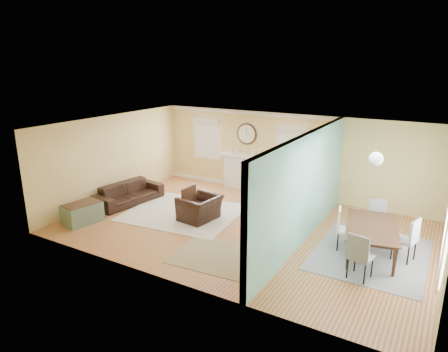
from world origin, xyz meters
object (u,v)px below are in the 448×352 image
Objects in this scene: green_chair at (289,194)px; dining_table at (372,240)px; eames_chair at (200,208)px; sofa at (129,193)px; credenza at (313,203)px.

green_chair is 0.35× the size of dining_table.
eames_chair is at bearing 64.94° from green_chair.
sofa reaches higher than green_chair.
eames_chair is at bearing -145.28° from credenza.
credenza is at bearing -63.68° from sofa.
sofa is 6.97m from dining_table.
sofa is 3.18× the size of green_chair.
credenza reaches higher than eames_chair.
sofa is 5.40m from credenza.
green_chair is at bearing -53.19° from sofa.
credenza reaches higher than dining_table.
dining_table is (2.79, -2.11, 0.03)m from green_chair.
green_chair is 1.12m from credenza.
sofa is at bearing -161.36° from credenza.
credenza is 0.75× the size of dining_table.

